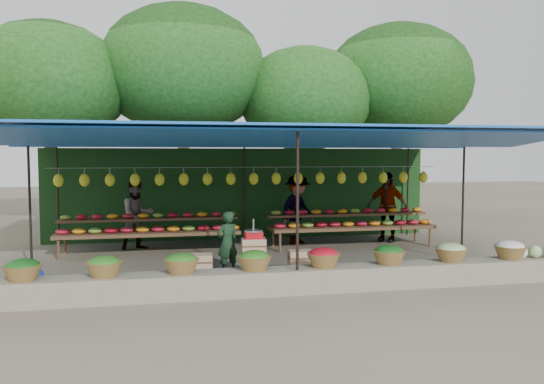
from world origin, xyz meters
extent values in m
plane|color=brown|center=(0.00, 0.00, 0.00)|extent=(60.00, 60.00, 0.00)
cube|color=#6C6656|center=(0.00, -2.75, 0.20)|extent=(10.60, 0.55, 0.40)
cylinder|color=black|center=(0.00, -2.90, 1.40)|extent=(0.05, 0.05, 2.80)
cylinder|color=black|center=(-4.80, 0.00, 1.40)|extent=(0.05, 0.05, 2.80)
cylinder|color=black|center=(4.80, 0.00, 1.40)|extent=(0.05, 0.05, 2.80)
cylinder|color=black|center=(-4.80, 2.90, 1.40)|extent=(0.05, 0.05, 2.80)
cylinder|color=black|center=(0.00, 2.90, 1.40)|extent=(0.05, 0.05, 2.80)
cylinder|color=black|center=(4.80, 2.90, 1.40)|extent=(0.05, 0.05, 2.80)
cube|color=blue|center=(0.00, 0.00, 2.80)|extent=(10.80, 6.60, 0.04)
cube|color=blue|center=(0.00, -2.00, 2.62)|extent=(10.80, 2.19, 0.26)
cube|color=blue|center=(0.00, 2.00, 2.62)|extent=(10.80, 2.19, 0.26)
cylinder|color=#A2A2A8|center=(0.00, 1.40, 2.02)|extent=(9.60, 0.01, 0.01)
ellipsoid|color=yellow|center=(-4.50, 1.40, 1.74)|extent=(0.23, 0.17, 0.30)
ellipsoid|color=yellow|center=(-3.94, 1.40, 1.74)|extent=(0.23, 0.17, 0.30)
ellipsoid|color=yellow|center=(-3.38, 1.40, 1.74)|extent=(0.23, 0.17, 0.30)
ellipsoid|color=yellow|center=(-2.81, 1.40, 1.74)|extent=(0.23, 0.17, 0.30)
ellipsoid|color=yellow|center=(-2.25, 1.40, 1.74)|extent=(0.23, 0.17, 0.30)
ellipsoid|color=yellow|center=(-1.69, 1.40, 1.74)|extent=(0.23, 0.17, 0.30)
ellipsoid|color=yellow|center=(-1.12, 1.40, 1.74)|extent=(0.23, 0.17, 0.30)
ellipsoid|color=yellow|center=(-0.56, 1.40, 1.74)|extent=(0.23, 0.17, 0.30)
ellipsoid|color=yellow|center=(0.00, 1.40, 1.74)|extent=(0.23, 0.17, 0.30)
ellipsoid|color=yellow|center=(0.56, 1.40, 1.74)|extent=(0.23, 0.17, 0.30)
ellipsoid|color=yellow|center=(1.12, 1.40, 1.74)|extent=(0.23, 0.17, 0.30)
ellipsoid|color=yellow|center=(1.69, 1.40, 1.74)|extent=(0.23, 0.17, 0.30)
ellipsoid|color=yellow|center=(2.25, 1.40, 1.74)|extent=(0.23, 0.17, 0.30)
ellipsoid|color=yellow|center=(2.81, 1.40, 1.74)|extent=(0.23, 0.17, 0.30)
ellipsoid|color=yellow|center=(3.38, 1.40, 1.74)|extent=(0.23, 0.17, 0.30)
ellipsoid|color=yellow|center=(3.94, 1.40, 1.74)|extent=(0.23, 0.17, 0.30)
ellipsoid|color=yellow|center=(4.50, 1.40, 1.74)|extent=(0.23, 0.17, 0.30)
ellipsoid|color=#175316|center=(-4.30, -2.75, 0.62)|extent=(0.52, 0.52, 0.23)
ellipsoid|color=#2E6E1D|center=(-3.10, -2.75, 0.62)|extent=(0.52, 0.52, 0.23)
ellipsoid|color=#2E6E1D|center=(-1.90, -2.75, 0.62)|extent=(0.52, 0.52, 0.23)
ellipsoid|color=#2E6E1D|center=(-0.70, -2.75, 0.62)|extent=(0.52, 0.52, 0.23)
ellipsoid|color=#A90E1B|center=(0.50, -2.75, 0.62)|extent=(0.52, 0.52, 0.23)
ellipsoid|color=#175316|center=(1.70, -2.75, 0.62)|extent=(0.52, 0.52, 0.23)
ellipsoid|color=#9CC57B|center=(2.90, -2.75, 0.62)|extent=(0.52, 0.52, 0.23)
ellipsoid|color=white|center=(4.10, -2.75, 0.62)|extent=(0.52, 0.52, 0.23)
cube|color=#1E4619|center=(0.00, 3.15, 1.25)|extent=(10.60, 0.06, 2.50)
cylinder|color=#3E2D16|center=(-5.50, 5.80, 1.98)|extent=(0.36, 0.36, 3.97)
ellipsoid|color=black|center=(-5.50, 5.80, 4.46)|extent=(4.77, 4.77, 3.69)
cylinder|color=#3E2D16|center=(-1.50, 6.20, 2.24)|extent=(0.36, 0.36, 4.48)
ellipsoid|color=black|center=(-1.50, 6.20, 5.04)|extent=(5.39, 5.39, 4.17)
cylinder|color=#3E2D16|center=(2.50, 5.90, 1.86)|extent=(0.36, 0.36, 3.71)
ellipsoid|color=black|center=(2.50, 5.90, 4.18)|extent=(4.47, 4.47, 3.45)
cylinder|color=#3E2D16|center=(6.00, 6.30, 2.18)|extent=(0.36, 0.36, 4.35)
ellipsoid|color=black|center=(6.00, 6.30, 4.90)|extent=(5.24, 5.24, 4.05)
cube|color=#4F3A1F|center=(-2.50, 1.30, 0.50)|extent=(4.20, 0.95, 0.08)
cube|color=#4F3A1F|center=(-2.50, 1.60, 0.78)|extent=(4.20, 0.35, 0.06)
cylinder|color=#4F3A1F|center=(-4.45, 0.90, 0.25)|extent=(0.06, 0.06, 0.50)
cylinder|color=#4F3A1F|center=(-0.55, 0.90, 0.25)|extent=(0.06, 0.06, 0.50)
cylinder|color=#4F3A1F|center=(-4.45, 1.70, 0.25)|extent=(0.06, 0.06, 0.50)
cylinder|color=#4F3A1F|center=(-0.55, 1.70, 0.25)|extent=(0.06, 0.06, 0.50)
ellipsoid|color=#B1192A|center=(-4.40, 1.15, 0.60)|extent=(0.31, 0.26, 0.13)
ellipsoid|color=olive|center=(-4.40, 1.60, 0.87)|extent=(0.26, 0.22, 0.12)
ellipsoid|color=orange|center=(-4.05, 1.15, 0.60)|extent=(0.31, 0.26, 0.13)
ellipsoid|color=#A90E1B|center=(-4.05, 1.60, 0.87)|extent=(0.26, 0.22, 0.12)
ellipsoid|color=olive|center=(-3.70, 1.15, 0.60)|extent=(0.31, 0.26, 0.13)
ellipsoid|color=#B1192A|center=(-3.70, 1.60, 0.87)|extent=(0.26, 0.22, 0.12)
ellipsoid|color=#A90E1B|center=(-3.35, 1.15, 0.60)|extent=(0.31, 0.26, 0.13)
ellipsoid|color=orange|center=(-3.35, 1.60, 0.87)|extent=(0.26, 0.22, 0.12)
ellipsoid|color=#B1192A|center=(-3.00, 1.15, 0.60)|extent=(0.31, 0.26, 0.13)
ellipsoid|color=#B1192A|center=(-3.00, 1.60, 0.87)|extent=(0.26, 0.22, 0.12)
ellipsoid|color=orange|center=(-2.65, 1.15, 0.60)|extent=(0.31, 0.26, 0.13)
ellipsoid|color=orange|center=(-2.65, 1.60, 0.87)|extent=(0.26, 0.22, 0.12)
ellipsoid|color=#B1192A|center=(-2.30, 1.15, 0.60)|extent=(0.31, 0.26, 0.13)
ellipsoid|color=olive|center=(-2.30, 1.60, 0.87)|extent=(0.26, 0.22, 0.12)
ellipsoid|color=orange|center=(-1.95, 1.15, 0.60)|extent=(0.31, 0.26, 0.13)
ellipsoid|color=#A90E1B|center=(-1.95, 1.60, 0.87)|extent=(0.26, 0.22, 0.12)
ellipsoid|color=olive|center=(-1.60, 1.15, 0.60)|extent=(0.31, 0.26, 0.13)
ellipsoid|color=#B1192A|center=(-1.60, 1.60, 0.87)|extent=(0.26, 0.22, 0.12)
ellipsoid|color=#A90E1B|center=(-1.25, 1.15, 0.60)|extent=(0.31, 0.26, 0.13)
ellipsoid|color=orange|center=(-1.25, 1.60, 0.87)|extent=(0.26, 0.22, 0.12)
ellipsoid|color=#B1192A|center=(-0.90, 1.15, 0.60)|extent=(0.31, 0.26, 0.13)
ellipsoid|color=#B1192A|center=(-0.90, 1.60, 0.87)|extent=(0.26, 0.22, 0.12)
ellipsoid|color=orange|center=(-0.55, 1.15, 0.60)|extent=(0.31, 0.26, 0.13)
ellipsoid|color=orange|center=(-0.55, 1.60, 0.87)|extent=(0.26, 0.22, 0.12)
cube|color=#4F3A1F|center=(2.50, 1.30, 0.50)|extent=(4.20, 0.95, 0.08)
cube|color=#4F3A1F|center=(2.50, 1.60, 0.78)|extent=(4.20, 0.35, 0.06)
cylinder|color=#4F3A1F|center=(0.55, 0.90, 0.25)|extent=(0.06, 0.06, 0.50)
cylinder|color=#4F3A1F|center=(4.45, 0.90, 0.25)|extent=(0.06, 0.06, 0.50)
cylinder|color=#4F3A1F|center=(0.55, 1.70, 0.25)|extent=(0.06, 0.06, 0.50)
cylinder|color=#4F3A1F|center=(4.45, 1.70, 0.25)|extent=(0.06, 0.06, 0.50)
ellipsoid|color=#B1192A|center=(0.60, 1.15, 0.60)|extent=(0.31, 0.26, 0.13)
ellipsoid|color=olive|center=(0.60, 1.60, 0.87)|extent=(0.26, 0.22, 0.12)
ellipsoid|color=orange|center=(0.95, 1.15, 0.60)|extent=(0.31, 0.26, 0.13)
ellipsoid|color=#A90E1B|center=(0.95, 1.60, 0.87)|extent=(0.26, 0.22, 0.12)
ellipsoid|color=olive|center=(1.30, 1.15, 0.60)|extent=(0.31, 0.26, 0.13)
ellipsoid|color=#B1192A|center=(1.30, 1.60, 0.87)|extent=(0.26, 0.22, 0.12)
ellipsoid|color=#A90E1B|center=(1.65, 1.15, 0.60)|extent=(0.31, 0.26, 0.13)
ellipsoid|color=orange|center=(1.65, 1.60, 0.87)|extent=(0.26, 0.22, 0.12)
ellipsoid|color=#B1192A|center=(2.00, 1.15, 0.60)|extent=(0.31, 0.26, 0.13)
ellipsoid|color=#B1192A|center=(2.00, 1.60, 0.87)|extent=(0.26, 0.22, 0.12)
ellipsoid|color=orange|center=(2.35, 1.15, 0.60)|extent=(0.31, 0.26, 0.13)
ellipsoid|color=orange|center=(2.35, 1.60, 0.87)|extent=(0.26, 0.22, 0.12)
ellipsoid|color=#B1192A|center=(2.70, 1.15, 0.60)|extent=(0.31, 0.26, 0.13)
ellipsoid|color=olive|center=(2.70, 1.60, 0.87)|extent=(0.26, 0.22, 0.12)
ellipsoid|color=orange|center=(3.05, 1.15, 0.60)|extent=(0.31, 0.26, 0.13)
ellipsoid|color=#A90E1B|center=(3.05, 1.60, 0.87)|extent=(0.26, 0.22, 0.12)
ellipsoid|color=olive|center=(3.40, 1.15, 0.60)|extent=(0.31, 0.26, 0.13)
ellipsoid|color=#B1192A|center=(3.40, 1.60, 0.87)|extent=(0.26, 0.22, 0.12)
ellipsoid|color=#A90E1B|center=(3.75, 1.15, 0.60)|extent=(0.31, 0.26, 0.13)
ellipsoid|color=orange|center=(3.75, 1.60, 0.87)|extent=(0.26, 0.22, 0.12)
ellipsoid|color=#B1192A|center=(4.10, 1.15, 0.60)|extent=(0.31, 0.26, 0.13)
ellipsoid|color=#B1192A|center=(4.10, 1.60, 0.87)|extent=(0.26, 0.22, 0.12)
ellipsoid|color=orange|center=(4.45, 1.15, 0.60)|extent=(0.31, 0.26, 0.13)
ellipsoid|color=orange|center=(4.45, 1.60, 0.87)|extent=(0.26, 0.22, 0.12)
cube|color=#A37B5D|center=(-1.53, -1.73, 0.12)|extent=(0.47, 0.37, 0.25)
cube|color=#A37B5D|center=(-1.53, -1.73, 0.39)|extent=(0.47, 0.37, 0.25)
cube|color=#A37B5D|center=(-0.53, -1.73, 0.12)|extent=(0.47, 0.37, 0.25)
cube|color=#A37B5D|center=(-0.53, -1.73, 0.39)|extent=(0.47, 0.37, 0.25)
cube|color=#A37B5D|center=(-0.53, -1.73, 0.65)|extent=(0.47, 0.37, 0.25)
cube|color=#A37B5D|center=(0.37, -1.73, 0.12)|extent=(0.47, 0.37, 0.25)
cube|color=#A37B5D|center=(0.37, -1.73, 0.39)|extent=(0.47, 0.37, 0.25)
cube|color=red|center=(-0.54, -1.73, 0.83)|extent=(0.32, 0.28, 0.13)
cylinder|color=#A2A2A8|center=(-0.54, -1.73, 0.91)|extent=(0.34, 0.34, 0.03)
cylinder|color=#A2A2A8|center=(-0.54, -1.73, 1.02)|extent=(0.03, 0.03, 0.24)
imported|color=#18351F|center=(-0.97, -1.20, 0.62)|extent=(0.53, 0.45, 1.23)
imported|color=slate|center=(-2.80, 1.96, 0.86)|extent=(1.02, 0.92, 1.72)
imported|color=slate|center=(1.26, 2.01, 0.90)|extent=(1.33, 1.22, 1.80)
imported|color=slate|center=(3.70, 1.88, 0.93)|extent=(1.11, 1.07, 1.86)
cube|color=navy|center=(-4.49, -1.67, 0.15)|extent=(0.59, 0.50, 0.30)
camera|label=1|loc=(-2.17, -11.35, 2.32)|focal=35.00mm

